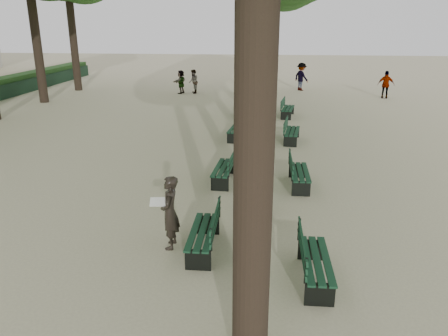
# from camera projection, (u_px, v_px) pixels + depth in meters

# --- Properties ---
(ground) EXTENTS (120.00, 120.00, 0.00)m
(ground) POSITION_uv_depth(u_px,v_px,m) (178.00, 274.00, 8.51)
(ground) COLOR #BAB28C
(ground) RESTS_ON ground
(bench_left_0) EXTENTS (0.59, 1.81, 0.92)m
(bench_left_0) POSITION_uv_depth(u_px,v_px,m) (203.00, 239.00, 9.30)
(bench_left_0) COLOR black
(bench_left_0) RESTS_ON ground
(bench_left_1) EXTENTS (0.68, 1.83, 0.92)m
(bench_left_1) POSITION_uv_depth(u_px,v_px,m) (224.00, 173.00, 13.33)
(bench_left_1) COLOR black
(bench_left_1) RESTS_ON ground
(bench_left_2) EXTENTS (0.76, 1.85, 0.92)m
(bench_left_2) POSITION_uv_depth(u_px,v_px,m) (237.00, 132.00, 18.25)
(bench_left_2) COLOR black
(bench_left_2) RESTS_ON ground
(bench_left_3) EXTENTS (0.79, 1.86, 0.92)m
(bench_left_3) POSITION_uv_depth(u_px,v_px,m) (244.00, 111.00, 22.57)
(bench_left_3) COLOR black
(bench_left_3) RESTS_ON ground
(bench_right_0) EXTENTS (0.60, 1.81, 0.92)m
(bench_right_0) POSITION_uv_depth(u_px,v_px,m) (315.00, 268.00, 8.21)
(bench_right_0) COLOR black
(bench_right_0) RESTS_ON ground
(bench_right_1) EXTENTS (0.60, 1.81, 0.92)m
(bench_right_1) POSITION_uv_depth(u_px,v_px,m) (299.00, 178.00, 12.96)
(bench_right_1) COLOR black
(bench_right_1) RESTS_ON ground
(bench_right_2) EXTENTS (0.77, 1.85, 0.92)m
(bench_right_2) POSITION_uv_depth(u_px,v_px,m) (292.00, 135.00, 17.78)
(bench_right_2) COLOR black
(bench_right_2) RESTS_ON ground
(bench_right_3) EXTENTS (0.81, 1.86, 0.92)m
(bench_right_3) POSITION_uv_depth(u_px,v_px,m) (288.00, 112.00, 22.46)
(bench_right_3) COLOR black
(bench_right_3) RESTS_ON ground
(man_with_map) EXTENTS (0.61, 0.67, 1.63)m
(man_with_map) POSITION_uv_depth(u_px,v_px,m) (170.00, 213.00, 9.28)
(man_with_map) COLOR black
(man_with_map) RESTS_ON ground
(pedestrian_b) EXTENTS (1.08, 1.21, 1.93)m
(pedestrian_b) POSITION_uv_depth(u_px,v_px,m) (301.00, 77.00, 30.93)
(pedestrian_b) COLOR #262628
(pedestrian_b) RESTS_ON ground
(pedestrian_c) EXTENTS (1.07, 0.60, 1.73)m
(pedestrian_c) POSITION_uv_depth(u_px,v_px,m) (386.00, 85.00, 27.74)
(pedestrian_c) COLOR #262628
(pedestrian_c) RESTS_ON ground
(pedestrian_a) EXTENTS (0.51, 0.84, 1.61)m
(pedestrian_a) POSITION_uv_depth(u_px,v_px,m) (193.00, 82.00, 29.69)
(pedestrian_a) COLOR #262628
(pedestrian_a) RESTS_ON ground
(pedestrian_e) EXTENTS (0.72, 1.48, 1.57)m
(pedestrian_e) POSITION_uv_depth(u_px,v_px,m) (181.00, 82.00, 29.71)
(pedestrian_e) COLOR #262628
(pedestrian_e) RESTS_ON ground
(pedestrian_d) EXTENTS (0.44, 0.86, 1.69)m
(pedestrian_d) POSITION_uv_depth(u_px,v_px,m) (258.00, 70.00, 36.11)
(pedestrian_d) COLOR #262628
(pedestrian_d) RESTS_ON ground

